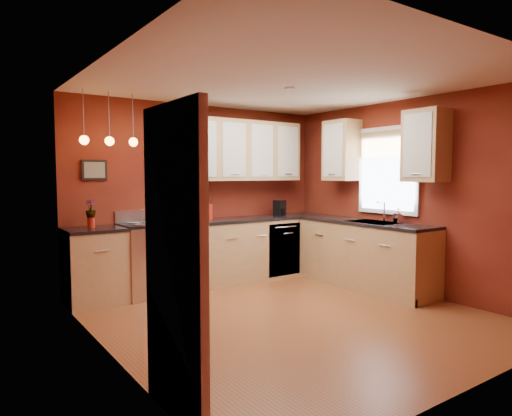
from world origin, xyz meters
TOP-DOWN VIEW (x-y plane):
  - floor at (0.00, 0.00)m, footprint 4.20×4.20m
  - ceiling at (0.00, 0.00)m, footprint 4.00×4.20m
  - wall_back at (0.00, 2.10)m, footprint 4.00×0.02m
  - wall_front at (0.00, -2.10)m, footprint 4.00×0.02m
  - wall_left at (-2.00, 0.00)m, footprint 0.02×4.20m
  - wall_right at (2.00, 0.00)m, footprint 0.02×4.20m
  - base_cabinets_back_left at (-1.65, 1.80)m, footprint 0.70×0.60m
  - base_cabinets_back_right at (0.73, 1.80)m, footprint 2.54×0.60m
  - base_cabinets_right at (1.70, 0.45)m, footprint 0.60×2.10m
  - counter_back_left at (-1.65, 1.80)m, footprint 0.70×0.62m
  - counter_back_right at (0.73, 1.80)m, footprint 2.54×0.62m
  - counter_right at (1.70, 0.45)m, footprint 0.62×2.10m
  - gas_range at (-0.92, 1.80)m, footprint 0.76×0.64m
  - dishwasher_front at (1.10, 1.51)m, footprint 0.60×0.02m
  - sink at (1.70, 0.30)m, footprint 0.50×0.70m
  - window at (1.97, 0.30)m, footprint 0.06×1.02m
  - door_left_wall at (-1.97, -1.20)m, footprint 0.12×0.82m
  - upper_cabinets_back at (0.60, 1.93)m, footprint 2.00×0.35m
  - upper_cabinets_right at (1.82, 0.32)m, footprint 0.35×1.95m
  - wall_picture at (-1.55, 2.08)m, footprint 0.32×0.03m
  - pendant_lights at (-1.45, 1.75)m, footprint 0.71×0.11m
  - red_canister at (0.00, 1.93)m, footprint 0.14×0.14m
  - red_vase at (-1.67, 1.84)m, footprint 0.09×0.09m
  - flowers at (-1.67, 1.84)m, footprint 0.13×0.13m
  - coffee_maker at (1.25, 1.82)m, footprint 0.20×0.20m
  - soap_pump at (1.86, 0.02)m, footprint 0.11×0.11m
  - dish_towel at (-0.79, 1.47)m, footprint 0.23×0.02m

SIDE VIEW (x-z plane):
  - floor at x=0.00m, z-range 0.00..0.00m
  - base_cabinets_back_left at x=-1.65m, z-range 0.00..0.90m
  - base_cabinets_back_right at x=0.73m, z-range 0.00..0.90m
  - base_cabinets_right at x=1.70m, z-range 0.00..0.90m
  - dishwasher_front at x=1.10m, z-range 0.05..0.85m
  - gas_range at x=-0.92m, z-range -0.07..1.04m
  - dish_towel at x=-0.79m, z-range 0.36..0.68m
  - sink at x=1.70m, z-range 0.75..1.08m
  - counter_back_left at x=-1.65m, z-range 0.90..0.94m
  - counter_back_right at x=0.73m, z-range 0.90..0.94m
  - counter_right at x=1.70m, z-range 0.90..0.94m
  - red_vase at x=-1.67m, z-range 0.94..1.08m
  - door_left_wall at x=-1.97m, z-range 0.00..2.05m
  - soap_pump at x=1.86m, z-range 0.94..1.14m
  - red_canister at x=0.00m, z-range 0.94..1.16m
  - coffee_maker at x=1.25m, z-range 0.93..1.18m
  - flowers at x=-1.67m, z-range 1.06..1.28m
  - wall_back at x=0.00m, z-range 0.00..2.60m
  - wall_front at x=0.00m, z-range 0.00..2.60m
  - wall_left at x=-2.00m, z-range 0.00..2.60m
  - wall_right at x=2.00m, z-range 0.00..2.60m
  - wall_picture at x=-1.55m, z-range 1.52..1.78m
  - window at x=1.97m, z-range 1.08..2.30m
  - upper_cabinets_back at x=0.60m, z-range 1.50..2.40m
  - upper_cabinets_right at x=1.82m, z-range 1.50..2.40m
  - pendant_lights at x=-1.45m, z-range 1.68..2.34m
  - ceiling at x=0.00m, z-range 2.59..2.61m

